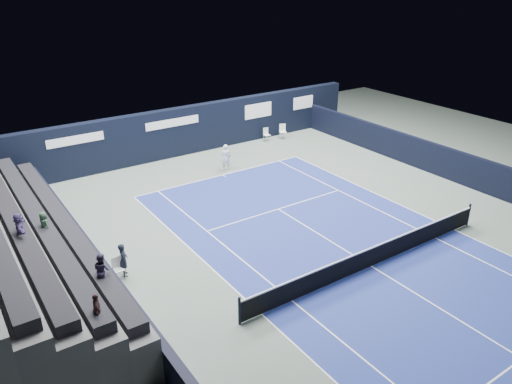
# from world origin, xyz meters

# --- Properties ---
(ground) EXTENTS (48.00, 48.00, 0.00)m
(ground) POSITION_xyz_m (0.00, 2.00, 0.00)
(ground) COLOR #54645B
(ground) RESTS_ON ground
(court_surface) EXTENTS (10.97, 23.77, 0.01)m
(court_surface) POSITION_xyz_m (0.00, 0.00, 0.00)
(court_surface) COLOR navy
(court_surface) RESTS_ON ground
(enclosure_wall_right) EXTENTS (0.30, 22.00, 1.80)m
(enclosure_wall_right) POSITION_xyz_m (10.50, 6.00, 0.90)
(enclosure_wall_right) COLOR black
(enclosure_wall_right) RESTS_ON ground
(folding_chair_back_a) EXTENTS (0.43, 0.41, 0.92)m
(folding_chair_back_a) POSITION_xyz_m (5.84, 15.66, 0.52)
(folding_chair_back_a) COLOR silver
(folding_chair_back_a) RESTS_ON ground
(folding_chair_back_b) EXTENTS (0.60, 0.59, 1.04)m
(folding_chair_back_b) POSITION_xyz_m (7.10, 15.43, 0.59)
(folding_chair_back_b) COLOR silver
(folding_chair_back_b) RESTS_ON ground
(line_judge_chair) EXTENTS (0.43, 0.41, 0.92)m
(line_judge_chair) POSITION_xyz_m (-8.82, 5.03, 0.52)
(line_judge_chair) COLOR silver
(line_judge_chair) RESTS_ON ground
(line_judge) EXTENTS (0.47, 0.59, 1.41)m
(line_judge) POSITION_xyz_m (-8.55, 5.09, 0.70)
(line_judge) COLOR black
(line_judge) RESTS_ON ground
(court_markings) EXTENTS (11.03, 23.83, 0.00)m
(court_markings) POSITION_xyz_m (0.00, 0.00, 0.01)
(court_markings) COLOR white
(court_markings) RESTS_ON court_surface
(tennis_net) EXTENTS (12.90, 0.10, 1.10)m
(tennis_net) POSITION_xyz_m (0.00, 0.00, 0.51)
(tennis_net) COLOR black
(tennis_net) RESTS_ON ground
(back_sponsor_wall) EXTENTS (26.00, 0.63, 3.10)m
(back_sponsor_wall) POSITION_xyz_m (0.01, 16.50, 1.55)
(back_sponsor_wall) COLOR black
(back_sponsor_wall) RESTS_ON ground
(side_barrier_left) EXTENTS (0.33, 22.00, 1.20)m
(side_barrier_left) POSITION_xyz_m (-9.50, 5.97, 0.60)
(side_barrier_left) COLOR black
(side_barrier_left) RESTS_ON ground
(tennis_player) EXTENTS (0.67, 0.88, 1.59)m
(tennis_player) POSITION_xyz_m (0.61, 12.53, 0.80)
(tennis_player) COLOR white
(tennis_player) RESTS_ON ground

